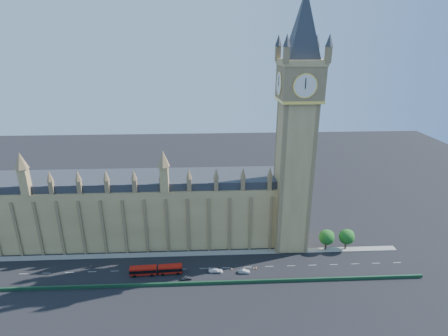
{
  "coord_description": "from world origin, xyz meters",
  "views": [
    {
      "loc": [
        6.0,
        -107.01,
        77.34
      ],
      "look_at": [
        11.78,
        10.0,
        35.05
      ],
      "focal_mm": 28.0,
      "sensor_mm": 36.0,
      "label": 1
    }
  ],
  "objects_px": {
    "car_grey": "(187,278)",
    "car_silver": "(244,271)",
    "car_white": "(216,270)",
    "red_bus": "(156,270)"
  },
  "relations": [
    {
      "from": "red_bus",
      "to": "car_white",
      "type": "xyz_separation_m",
      "value": [
        21.06,
        0.01,
        -0.9
      ]
    },
    {
      "from": "car_white",
      "to": "car_silver",
      "type": "bearing_deg",
      "value": -90.69
    },
    {
      "from": "red_bus",
      "to": "car_grey",
      "type": "xyz_separation_m",
      "value": [
        10.82,
        -3.57,
        -1.0
      ]
    },
    {
      "from": "red_bus",
      "to": "car_grey",
      "type": "distance_m",
      "value": 11.44
    },
    {
      "from": "car_grey",
      "to": "car_silver",
      "type": "height_order",
      "value": "car_silver"
    },
    {
      "from": "red_bus",
      "to": "car_grey",
      "type": "height_order",
      "value": "red_bus"
    },
    {
      "from": "car_grey",
      "to": "car_white",
      "type": "bearing_deg",
      "value": -75.77
    },
    {
      "from": "red_bus",
      "to": "car_grey",
      "type": "relative_size",
      "value": 4.91
    },
    {
      "from": "red_bus",
      "to": "car_silver",
      "type": "bearing_deg",
      "value": -4.26
    },
    {
      "from": "car_white",
      "to": "red_bus",
      "type": "bearing_deg",
      "value": 94.87
    }
  ]
}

